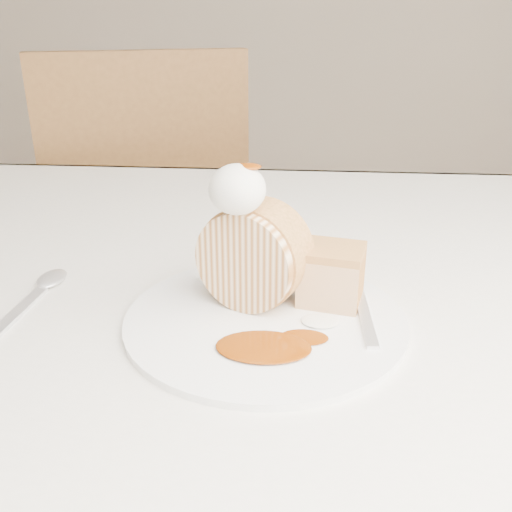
{
  "coord_description": "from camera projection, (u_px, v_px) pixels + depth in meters",
  "views": [
    {
      "loc": [
        0.06,
        -0.43,
        1.03
      ],
      "look_at": [
        0.02,
        0.07,
        0.82
      ],
      "focal_mm": 40.0,
      "sensor_mm": 36.0,
      "label": 1
    }
  ],
  "objects": [
    {
      "name": "caramel_pool",
      "position": [
        264.0,
        347.0,
        0.5
      ],
      "size": [
        0.1,
        0.07,
        0.0
      ],
      "primitive_type": null,
      "rotation": [
        0.0,
        0.0,
        -0.22
      ],
      "color": "#702D04",
      "rests_on": "plate"
    },
    {
      "name": "chair_far",
      "position": [
        147.0,
        222.0,
        1.42
      ],
      "size": [
        0.58,
        0.58,
        0.96
      ],
      "rotation": [
        0.0,
        0.0,
        3.51
      ],
      "color": "brown",
      "rests_on": "ground"
    },
    {
      "name": "plate",
      "position": [
        265.0,
        319.0,
        0.56
      ],
      "size": [
        0.33,
        0.33,
        0.01
      ],
      "primitive_type": "cylinder",
      "rotation": [
        0.0,
        0.0,
        -0.22
      ],
      "color": "white",
      "rests_on": "table"
    },
    {
      "name": "cake_chunk",
      "position": [
        331.0,
        278.0,
        0.58
      ],
      "size": [
        0.07,
        0.07,
        0.05
      ],
      "primitive_type": "cube",
      "rotation": [
        0.0,
        0.0,
        -0.22
      ],
      "color": "#CA854C",
      "rests_on": "plate"
    },
    {
      "name": "whipped_cream",
      "position": [
        237.0,
        189.0,
        0.52
      ],
      "size": [
        0.05,
        0.05,
        0.05
      ],
      "primitive_type": "ellipsoid",
      "color": "silver",
      "rests_on": "roulade_slice"
    },
    {
      "name": "roulade_slice",
      "position": [
        254.0,
        256.0,
        0.57
      ],
      "size": [
        0.12,
        0.09,
        0.1
      ],
      "primitive_type": "cylinder",
      "rotation": [
        1.57,
        0.0,
        -0.39
      ],
      "color": "beige",
      "rests_on": "plate"
    },
    {
      "name": "caramel_drizzle",
      "position": [
        247.0,
        160.0,
        0.51
      ],
      "size": [
        0.03,
        0.02,
        0.01
      ],
      "primitive_type": "ellipsoid",
      "color": "#702D04",
      "rests_on": "whipped_cream"
    },
    {
      "name": "spoon",
      "position": [
        9.0,
        321.0,
        0.56
      ],
      "size": [
        0.03,
        0.18,
        0.0
      ],
      "primitive_type": "cube",
      "rotation": [
        0.0,
        0.0,
        -0.05
      ],
      "color": "silver",
      "rests_on": "table"
    },
    {
      "name": "table",
      "position": [
        252.0,
        328.0,
        0.73
      ],
      "size": [
        1.4,
        0.9,
        0.75
      ],
      "color": "silver",
      "rests_on": "ground"
    },
    {
      "name": "fork",
      "position": [
        365.0,
        315.0,
        0.56
      ],
      "size": [
        0.03,
        0.16,
        0.0
      ],
      "primitive_type": "cube",
      "rotation": [
        0.0,
        0.0,
        0.04
      ],
      "color": "silver",
      "rests_on": "plate"
    }
  ]
}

